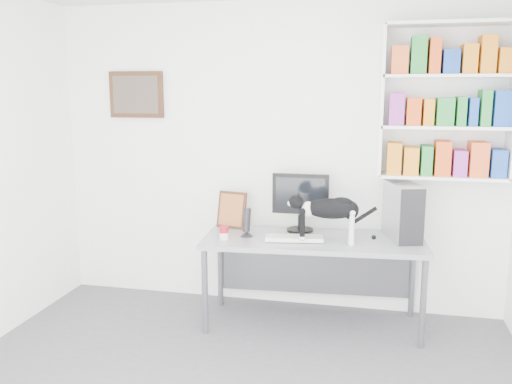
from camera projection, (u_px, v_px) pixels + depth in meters
room at (209, 202)px, 2.90m from camera, size 4.01×4.01×2.70m
bookshelf at (446, 102)px, 4.29m from camera, size 1.03×0.28×1.24m
wall_art at (136, 95)px, 4.97m from camera, size 0.52×0.04×0.42m
desk at (313, 282)px, 4.50m from camera, size 1.84×0.82×0.75m
monitor at (300, 202)px, 4.61m from camera, size 0.48×0.24×0.51m
keyboard at (294, 238)px, 4.37m from camera, size 0.48×0.24×0.04m
pc_tower at (403, 211)px, 4.38m from camera, size 0.32×0.50×0.46m
speaker at (247, 222)px, 4.47m from camera, size 0.13×0.13×0.25m
leaning_print at (232, 209)px, 4.76m from camera, size 0.28×0.16×0.33m
soup_can at (224, 233)px, 4.39m from camera, size 0.09×0.09×0.11m
cat at (329, 220)px, 4.24m from camera, size 0.63×0.23×0.38m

